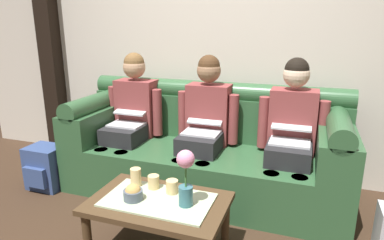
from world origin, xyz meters
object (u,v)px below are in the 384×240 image
(couch, at_px, (205,151))
(snack_bowl, at_px, (133,193))
(person_right, at_px, (291,129))
(cup_near_right, at_px, (154,182))
(flower_vase, at_px, (186,175))
(coffee_table, at_px, (158,208))
(person_left, at_px, (131,113))
(cup_near_left, at_px, (172,187))
(backpack_left, at_px, (46,168))
(person_middle, at_px, (205,120))
(cup_far_center, at_px, (136,177))

(couch, height_order, snack_bowl, couch)
(person_right, distance_m, cup_near_right, 1.21)
(couch, distance_m, flower_vase, 1.05)
(coffee_table, relative_size, snack_bowl, 7.11)
(couch, xyz_separation_m, person_left, (-0.73, -0.00, 0.29))
(coffee_table, bearing_deg, cup_near_left, 64.07)
(snack_bowl, bearing_deg, couch, 82.12)
(person_left, height_order, snack_bowl, person_left)
(couch, relative_size, backpack_left, 6.10)
(person_middle, bearing_deg, cup_near_left, -86.64)
(person_right, height_order, snack_bowl, person_right)
(snack_bowl, bearing_deg, cup_near_right, 73.42)
(person_left, xyz_separation_m, person_middle, (0.73, 0.00, -0.00))
(snack_bowl, height_order, cup_near_right, snack_bowl)
(couch, bearing_deg, cup_far_center, -104.25)
(person_middle, height_order, cup_near_right, person_middle)
(snack_bowl, xyz_separation_m, backpack_left, (-1.25, 0.58, -0.25))
(cup_far_center, bearing_deg, snack_bowl, -66.71)
(flower_vase, bearing_deg, backpack_left, 161.30)
(flower_vase, xyz_separation_m, snack_bowl, (-0.34, -0.05, -0.16))
(flower_vase, xyz_separation_m, cup_near_right, (-0.28, 0.14, -0.16))
(person_right, bearing_deg, snack_bowl, -130.01)
(coffee_table, xyz_separation_m, snack_bowl, (-0.15, -0.06, 0.11))
(person_middle, bearing_deg, person_left, -179.98)
(flower_vase, height_order, cup_near_right, flower_vase)
(couch, relative_size, coffee_table, 2.78)
(coffee_table, relative_size, cup_near_left, 9.88)
(flower_vase, relative_size, snack_bowl, 2.91)
(couch, height_order, cup_near_right, couch)
(backpack_left, bearing_deg, snack_bowl, -25.04)
(person_left, height_order, backpack_left, person_left)
(backpack_left, bearing_deg, cup_near_left, -16.21)
(person_middle, relative_size, cup_near_left, 13.83)
(couch, relative_size, person_left, 1.99)
(person_right, distance_m, snack_bowl, 1.38)
(cup_far_center, height_order, backpack_left, cup_far_center)
(person_left, bearing_deg, cup_near_left, -48.38)
(person_middle, xyz_separation_m, cup_near_left, (0.05, -0.88, -0.21))
(cup_near_left, bearing_deg, person_middle, 93.36)
(cup_far_center, bearing_deg, coffee_table, -28.62)
(person_left, relative_size, person_right, 1.00)
(snack_bowl, relative_size, cup_near_right, 1.35)
(cup_near_left, bearing_deg, backpack_left, 163.79)
(person_left, relative_size, cup_near_left, 13.83)
(person_right, bearing_deg, cup_near_right, -133.65)
(coffee_table, bearing_deg, flower_vase, -2.85)
(couch, height_order, backpack_left, couch)
(backpack_left, bearing_deg, person_right, 12.25)
(person_middle, height_order, snack_bowl, person_middle)
(person_middle, bearing_deg, flower_vase, -79.18)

